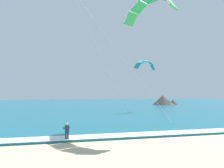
{
  "coord_description": "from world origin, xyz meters",
  "views": [
    {
      "loc": [
        -4.2,
        -6.84,
        4.3
      ],
      "look_at": [
        1.43,
        16.15,
        5.29
      ],
      "focal_mm": 34.23,
      "sensor_mm": 36.0,
      "label": 1
    }
  ],
  "objects_px": {
    "surfboard": "(67,141)",
    "kite_primary": "(149,5)",
    "kitesurfer": "(67,131)",
    "kite_distant": "(146,64)"
  },
  "relations": [
    {
      "from": "kitesurfer",
      "to": "kite_distant",
      "type": "height_order",
      "value": "kite_distant"
    },
    {
      "from": "surfboard",
      "to": "kite_primary",
      "type": "xyz_separation_m",
      "value": [
        9.75,
        4.32,
        14.94
      ]
    },
    {
      "from": "surfboard",
      "to": "kite_primary",
      "type": "bearing_deg",
      "value": 23.89
    },
    {
      "from": "kite_primary",
      "to": "kite_distant",
      "type": "height_order",
      "value": "kite_primary"
    },
    {
      "from": "kite_distant",
      "to": "kitesurfer",
      "type": "bearing_deg",
      "value": -125.57
    },
    {
      "from": "kitesurfer",
      "to": "kite_primary",
      "type": "distance_m",
      "value": 17.62
    },
    {
      "from": "kitesurfer",
      "to": "kite_primary",
      "type": "height_order",
      "value": "kite_primary"
    },
    {
      "from": "surfboard",
      "to": "kitesurfer",
      "type": "xyz_separation_m",
      "value": [
        -0.01,
        0.02,
        0.91
      ]
    },
    {
      "from": "surfboard",
      "to": "kite_distant",
      "type": "height_order",
      "value": "kite_distant"
    },
    {
      "from": "surfboard",
      "to": "kitesurfer",
      "type": "height_order",
      "value": "kitesurfer"
    }
  ]
}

